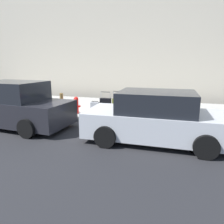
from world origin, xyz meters
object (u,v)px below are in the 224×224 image
at_px(suitcase_olive_3, 117,107).
at_px(bollard_post, 62,103).
at_px(parked_car_charcoal_1, 14,106).
at_px(suitcase_silver_5, 95,109).
at_px(fire_hydrant, 76,105).
at_px(parked_car_silver_0, 156,118).
at_px(suitcase_teal_0, 150,113).
at_px(suitcase_maroon_1, 139,109).
at_px(suitcase_navy_2, 128,109).
at_px(suitcase_black_4, 106,107).

height_order(suitcase_olive_3, bollard_post, suitcase_olive_3).
bearing_deg(parked_car_charcoal_1, suitcase_silver_5, -140.16).
relative_size(fire_hydrant, parked_car_silver_0, 0.18).
bearing_deg(fire_hydrant, suitcase_silver_5, 179.92).
xyz_separation_m(suitcase_teal_0, parked_car_silver_0, (-0.41, 2.14, 0.34)).
bearing_deg(suitcase_maroon_1, suitcase_navy_2, -3.18).
xyz_separation_m(suitcase_maroon_1, suitcase_navy_2, (0.49, -0.03, -0.04)).
height_order(suitcase_navy_2, fire_hydrant, suitcase_navy_2).
bearing_deg(suitcase_olive_3, suitcase_navy_2, -177.85).
bearing_deg(parked_car_silver_0, suitcase_silver_5, -36.31).
height_order(suitcase_olive_3, suitcase_silver_5, suitcase_olive_3).
xyz_separation_m(suitcase_navy_2, parked_car_charcoal_1, (3.97, 2.15, 0.33)).
xyz_separation_m(suitcase_olive_3, parked_car_silver_0, (-1.85, 2.13, 0.20)).
bearing_deg(suitcase_maroon_1, suitcase_silver_5, 1.17).
bearing_deg(parked_car_silver_0, bollard_post, -23.68).
bearing_deg(bollard_post, suitcase_maroon_1, -176.95).
bearing_deg(suitcase_navy_2, suitcase_olive_3, 2.15).
height_order(bollard_post, parked_car_charcoal_1, parked_car_charcoal_1).
height_order(suitcase_olive_3, fire_hydrant, suitcase_olive_3).
bearing_deg(suitcase_black_4, bollard_post, 4.24).
xyz_separation_m(suitcase_maroon_1, suitcase_black_4, (1.47, 0.04, 0.02)).
bearing_deg(suitcase_navy_2, fire_hydrant, 1.57).
relative_size(suitcase_teal_0, suitcase_navy_2, 0.84).
relative_size(suitcase_olive_3, parked_car_charcoal_1, 0.24).
relative_size(suitcase_navy_2, bollard_post, 1.04).
bearing_deg(suitcase_olive_3, suitcase_teal_0, -179.64).
distance_m(suitcase_silver_5, parked_car_silver_0, 3.53).
xyz_separation_m(suitcase_navy_2, bollard_post, (3.05, 0.22, 0.14)).
relative_size(suitcase_maroon_1, suitcase_silver_5, 1.26).
bearing_deg(fire_hydrant, suitcase_olive_3, -178.58).
bearing_deg(suitcase_navy_2, suitcase_maroon_1, 176.82).
bearing_deg(suitcase_navy_2, suitcase_black_4, 3.62).
relative_size(suitcase_teal_0, suitcase_silver_5, 1.29).
relative_size(suitcase_silver_5, parked_car_charcoal_1, 0.14).
height_order(suitcase_maroon_1, bollard_post, bollard_post).
height_order(fire_hydrant, bollard_post, bollard_post).
bearing_deg(fire_hydrant, suitcase_black_4, -179.86).
distance_m(suitcase_maroon_1, suitcase_silver_5, 1.96).
bearing_deg(suitcase_silver_5, suitcase_navy_2, -177.40).
xyz_separation_m(suitcase_maroon_1, fire_hydrant, (2.88, 0.04, 0.04)).
height_order(suitcase_maroon_1, suitcase_olive_3, suitcase_olive_3).
height_order(suitcase_navy_2, parked_car_silver_0, parked_car_silver_0).
height_order(suitcase_teal_0, suitcase_navy_2, suitcase_navy_2).
height_order(suitcase_navy_2, suitcase_black_4, suitcase_black_4).
bearing_deg(suitcase_navy_2, suitcase_silver_5, 2.60).
distance_m(suitcase_maroon_1, suitcase_navy_2, 0.49).
height_order(suitcase_teal_0, suitcase_black_4, suitcase_black_4).
bearing_deg(suitcase_teal_0, suitcase_olive_3, 0.36).
bearing_deg(parked_car_charcoal_1, suitcase_navy_2, -151.55).
xyz_separation_m(fire_hydrant, bollard_post, (0.65, 0.15, 0.06)).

